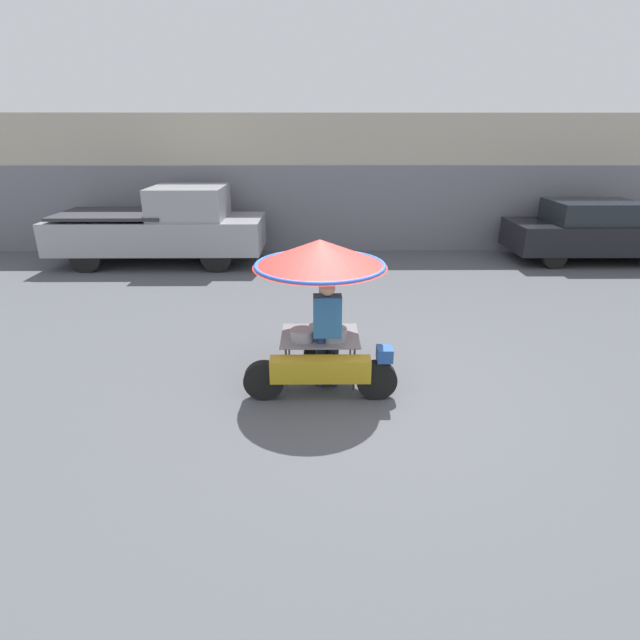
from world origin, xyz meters
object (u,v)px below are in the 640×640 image
object	(u,v)px
vendor_motorcycle_cart	(320,274)
pickup_truck	(164,227)
vendor_person	(327,329)
parked_car	(596,231)

from	to	relation	value
vendor_motorcycle_cart	pickup_truck	world-z (taller)	vendor_motorcycle_cart
vendor_person	parked_car	distance (m)	10.11
vendor_motorcycle_cart	parked_car	xyz separation A→B (m)	(7.42, 6.79, -0.77)
vendor_person	pickup_truck	world-z (taller)	pickup_truck
vendor_person	vendor_motorcycle_cart	bearing A→B (deg)	118.82
vendor_person	pickup_truck	bearing A→B (deg)	121.27
vendor_motorcycle_cart	pickup_truck	distance (m)	7.77
vendor_motorcycle_cart	vendor_person	bearing A→B (deg)	-61.18
vendor_person	pickup_truck	xyz separation A→B (m)	(-4.12, 6.79, 0.11)
vendor_person	pickup_truck	distance (m)	7.94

